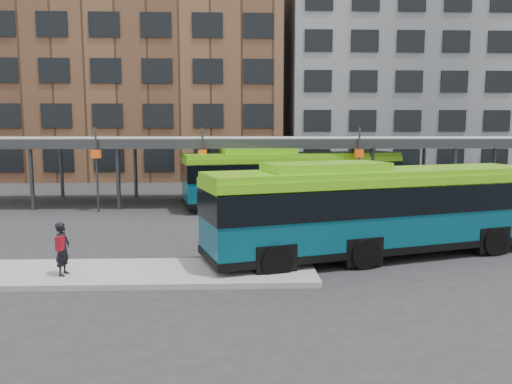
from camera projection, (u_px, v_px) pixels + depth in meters
name	position (u px, v px, depth m)	size (l,w,h in m)	color
ground	(264.00, 252.00, 19.31)	(120.00, 120.00, 0.00)	#28282B
boarding_island	(99.00, 273.00, 16.12)	(14.00, 3.00, 0.18)	gray
canopy	(252.00, 142.00, 31.56)	(40.00, 6.53, 4.80)	#999B9E
building_brick	(146.00, 64.00, 49.25)	(26.00, 14.00, 22.00)	brown
building_grey	(405.00, 76.00, 50.35)	(24.00, 14.00, 20.00)	slate
bus_front	(376.00, 208.00, 18.35)	(13.14, 6.38, 3.56)	#074456
bus_rear	(292.00, 177.00, 29.86)	(13.30, 5.54, 3.59)	#074456
pedestrian	(63.00, 248.00, 15.54)	(0.45, 0.66, 1.67)	black
bike_rack	(455.00, 196.00, 31.53)	(5.23, 1.61, 1.04)	slate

